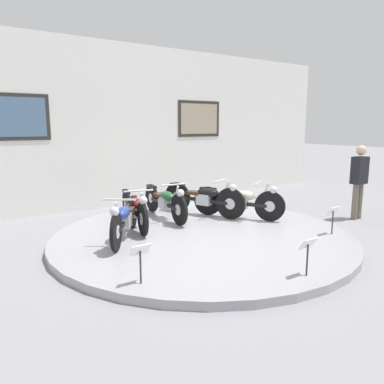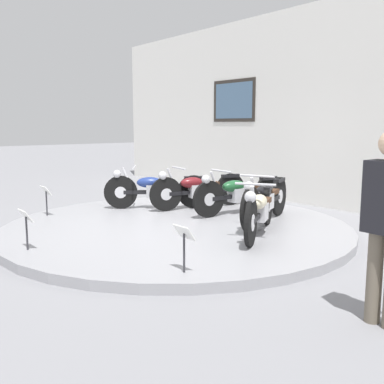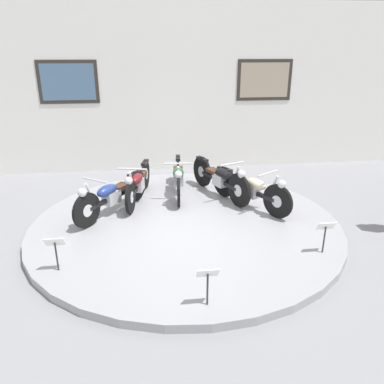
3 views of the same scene
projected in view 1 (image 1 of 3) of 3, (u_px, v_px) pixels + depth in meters
The scene contains 12 objects.
ground_plane at pixel (203, 240), 6.82m from camera, with size 60.00×60.00×0.00m, color gray.
display_platform at pixel (203, 236), 6.81m from camera, with size 5.37×5.37×0.12m, color #99999E.
back_wall at pixel (119, 126), 9.43m from camera, with size 14.00×0.22×4.05m.
motorcycle_blue at pixel (125, 218), 6.40m from camera, with size 1.20×1.62×0.78m.
motorcycle_maroon at pixel (134, 208), 7.17m from camera, with size 0.59×1.93×0.78m.
motorcycle_green at pixel (165, 201), 7.82m from camera, with size 0.54×1.97×0.79m.
motorcycle_black at pixel (204, 197), 8.08m from camera, with size 0.83×1.88×0.81m.
motorcycle_cream at pixel (240, 200), 7.84m from camera, with size 1.10×1.70×0.79m.
info_placard_front_left at pixel (140, 255), 4.59m from camera, with size 0.26×0.11×0.51m.
info_placard_front_centre at pixel (308, 249), 4.83m from camera, with size 0.26×0.11×0.51m.
info_placard_front_right at pixel (333, 214), 6.69m from camera, with size 0.26×0.11×0.51m.
visitor_standing at pixel (359, 178), 8.17m from camera, with size 0.36×0.22×1.63m.
Camera 1 is at (-3.83, -5.33, 2.07)m, focal length 35.00 mm.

